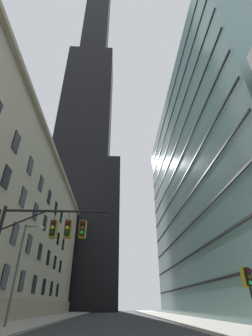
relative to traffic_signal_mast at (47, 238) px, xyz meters
The scene contains 5 objects.
dark_skyscraper 90.30m from the traffic_signal_mast, 98.11° to the left, with size 29.36×29.36×213.67m.
glass_office_midrise 39.10m from the traffic_signal_mast, 45.74° to the left, with size 18.99×50.68×43.79m.
traffic_signal_mast is the anchor object (origin of this frame).
traffic_light_near_right 11.40m from the traffic_signal_mast, ahead, with size 0.40×0.63×3.27m.
street_lamppost 8.78m from the traffic_signal_mast, 117.40° to the left, with size 1.80×0.32×7.83m.
Camera 1 is at (-0.20, -8.19, 1.58)m, focal length 25.62 mm.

